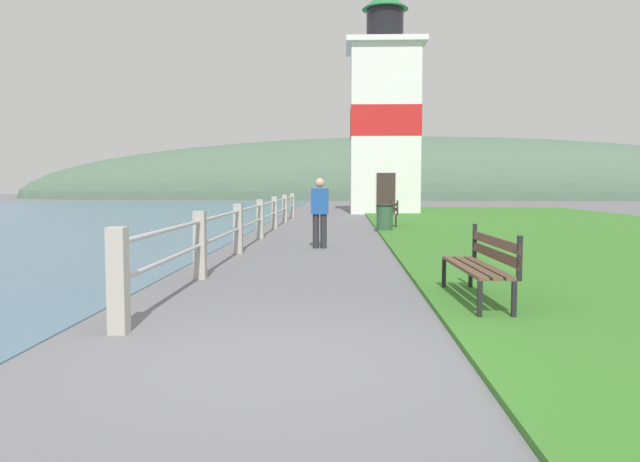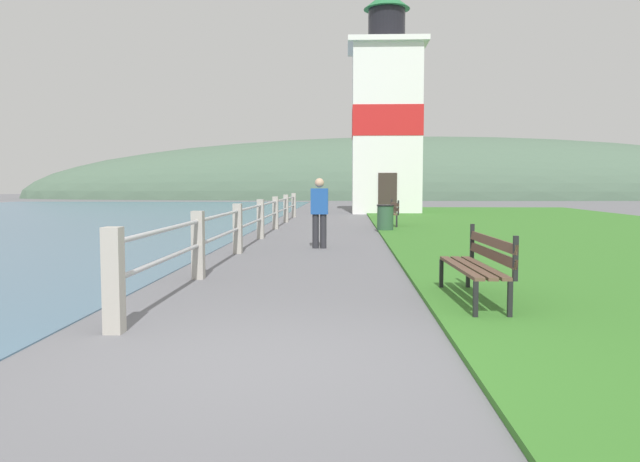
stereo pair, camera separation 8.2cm
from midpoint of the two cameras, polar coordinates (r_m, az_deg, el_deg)
ground_plane at (r=5.31m, az=-5.06°, el=-12.03°), size 160.00×160.00×0.00m
grass_verge at (r=19.55m, az=23.48°, el=-0.29°), size 12.00×39.40×0.06m
seawall_railing at (r=16.89m, az=-5.33°, el=1.34°), size 0.18×21.51×1.07m
park_bench_near at (r=7.91m, az=14.63°, el=-2.72°), size 0.55×1.99×0.94m
park_bench_midway at (r=21.39m, az=6.58°, el=1.78°), size 0.58×1.70×0.94m
lighthouse at (r=31.99m, az=6.12°, el=10.23°), size 3.85×3.85×11.01m
person_strolling at (r=14.35m, az=0.11°, el=1.90°), size 0.40×0.22×1.62m
trash_bin at (r=19.38m, az=6.11°, el=1.18°), size 0.54×0.54×0.84m
distant_hillside at (r=61.77m, az=9.24°, el=2.94°), size 80.00×16.00×12.00m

